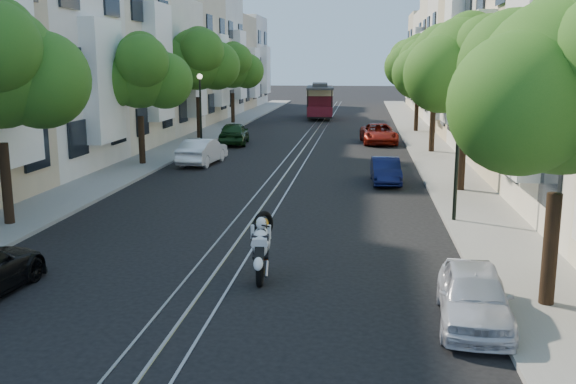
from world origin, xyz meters
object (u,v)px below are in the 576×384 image
(cable_car, at_px, (320,99))
(parked_car_w_mid, at_px, (203,151))
(tree_e_a, at_px, (567,90))
(lamp_west, at_px, (200,98))
(tree_w_c, at_px, (198,60))
(parked_car_w_far, at_px, (234,133))
(tree_e_b, at_px, (468,68))
(tree_e_c, at_px, (436,69))
(parked_car_e_near, at_px, (474,296))
(lamp_east, at_px, (458,132))
(parked_car_e_mid, at_px, (386,171))
(tree_e_d, at_px, (419,64))
(tree_w_d, at_px, (233,67))
(parked_car_e_far, at_px, (379,134))
(tree_w_b, at_px, (140,74))
(sportbike_rider, at_px, (261,244))

(cable_car, relative_size, parked_car_w_mid, 1.95)
(tree_e_a, distance_m, lamp_west, 28.51)
(tree_w_c, bearing_deg, cable_car, 69.09)
(parked_car_w_far, bearing_deg, tree_e_b, 125.04)
(tree_e_c, height_order, parked_car_e_near, tree_e_c)
(tree_e_a, xyz_separation_m, parked_car_e_near, (-1.66, -0.92, -3.84))
(parked_car_e_near, bearing_deg, tree_w_c, 118.28)
(lamp_east, bearing_deg, cable_car, 100.05)
(parked_car_e_mid, bearing_deg, cable_car, 96.26)
(tree_e_c, height_order, tree_e_d, tree_e_d)
(tree_w_d, bearing_deg, parked_car_e_near, -72.30)
(tree_e_d, distance_m, parked_car_w_mid, 20.41)
(lamp_west, height_order, parked_car_e_near, lamp_west)
(tree_e_c, relative_size, tree_w_d, 1.00)
(parked_car_e_near, xyz_separation_m, parked_car_e_mid, (-1.20, 14.58, -0.03))
(tree_e_b, distance_m, lamp_west, 18.90)
(tree_w_d, bearing_deg, parked_car_w_mid, -82.64)
(parked_car_e_far, bearing_deg, parked_car_e_near, -92.79)
(tree_e_c, height_order, parked_car_w_far, tree_e_c)
(tree_e_a, distance_m, lamp_east, 7.26)
(tree_e_c, relative_size, parked_car_w_mid, 1.67)
(tree_e_d, relative_size, cable_car, 0.90)
(parked_car_e_mid, bearing_deg, parked_car_e_near, -87.82)
(parked_car_e_far, bearing_deg, parked_car_w_far, -175.34)
(parked_car_e_near, xyz_separation_m, parked_car_w_far, (-10.00, 26.54, 0.13))
(tree_w_b, bearing_deg, tree_e_a, -49.73)
(cable_car, bearing_deg, parked_car_e_far, -78.64)
(tree_e_b, xyz_separation_m, parked_car_e_mid, (-2.86, 1.66, -4.20))
(tree_e_b, relative_size, tree_e_d, 0.98)
(tree_e_b, height_order, parked_car_e_near, tree_e_b)
(tree_e_b, xyz_separation_m, tree_w_b, (-14.40, 5.00, -0.34))
(tree_e_b, bearing_deg, lamp_east, -100.93)
(tree_e_d, distance_m, tree_w_b, 22.28)
(tree_e_b, relative_size, lamp_east, 1.61)
(sportbike_rider, xyz_separation_m, parked_car_e_mid, (3.24, 12.46, -0.29))
(tree_e_a, bearing_deg, cable_car, 99.71)
(tree_e_c, relative_size, parked_car_e_mid, 2.03)
(sportbike_rider, bearing_deg, tree_e_a, -16.15)
(sportbike_rider, bearing_deg, tree_w_b, 112.73)
(tree_w_c, height_order, sportbike_rider, tree_w_c)
(parked_car_e_near, xyz_separation_m, parked_car_e_far, (-1.20, 28.07, 0.05))
(cable_car, bearing_deg, tree_w_d, -139.86)
(tree_e_d, bearing_deg, tree_w_b, -130.27)
(lamp_east, bearing_deg, tree_e_b, 79.07)
(tree_e_b, distance_m, tree_e_c, 11.00)
(lamp_east, height_order, parked_car_e_mid, lamp_east)
(tree_e_d, relative_size, parked_car_w_far, 1.69)
(tree_e_c, height_order, parked_car_e_mid, tree_e_c)
(tree_w_c, relative_size, tree_w_d, 1.09)
(parked_car_e_mid, bearing_deg, tree_e_a, -80.70)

